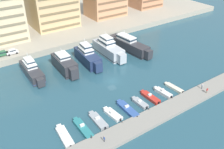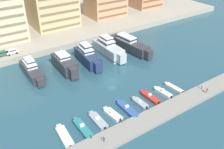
{
  "view_description": "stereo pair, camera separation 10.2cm",
  "coord_description": "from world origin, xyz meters",
  "px_view_note": "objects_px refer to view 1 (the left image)",
  "views": [
    {
      "loc": [
        -37.3,
        -54.01,
        41.85
      ],
      "look_at": [
        -0.09,
        -0.13,
        2.5
      ],
      "focal_mm": 40.0,
      "sensor_mm": 36.0,
      "label": 1
    },
    {
      "loc": [
        -37.21,
        -54.07,
        41.85
      ],
      "look_at": [
        -0.09,
        -0.13,
        2.5
      ],
      "focal_mm": 40.0,
      "sensor_mm": 36.0,
      "label": 2
    }
  ],
  "objects_px": {
    "yacht_charcoal_left": "(65,64)",
    "motorboat_white_right": "(163,92)",
    "motorboat_red_mid_right": "(150,97)",
    "car_white_mid_left": "(12,52)",
    "motorboat_grey_center_right": "(140,103)",
    "motorboat_white_center_left": "(113,114)",
    "pedestrian_near_edge": "(207,90)",
    "yacht_charcoal_far_left": "(32,70)",
    "motorboat_white_far_left": "(64,136)",
    "car_green_left": "(2,53)",
    "motorboat_cream_far_right": "(174,88)",
    "motorboat_blue_center": "(127,109)",
    "motorboat_grey_mid_left": "(98,120)",
    "pedestrian_far_side": "(202,86)",
    "motorboat_teal_left": "(83,128)",
    "pedestrian_mid_deck": "(104,139)",
    "yacht_charcoal_center": "(129,45)",
    "yacht_silver_center_left": "(108,49)",
    "yacht_navy_mid_left": "(88,57)"
  },
  "relations": [
    {
      "from": "motorboat_white_center_left",
      "to": "pedestrian_mid_deck",
      "type": "relative_size",
      "value": 4.13
    },
    {
      "from": "yacht_charcoal_center",
      "to": "motorboat_grey_center_right",
      "type": "bearing_deg",
      "value": -122.88
    },
    {
      "from": "yacht_navy_mid_left",
      "to": "motorboat_blue_center",
      "type": "bearing_deg",
      "value": -99.19
    },
    {
      "from": "motorboat_cream_far_right",
      "to": "car_green_left",
      "type": "relative_size",
      "value": 1.67
    },
    {
      "from": "motorboat_white_far_left",
      "to": "motorboat_blue_center",
      "type": "bearing_deg",
      "value": -1.29
    },
    {
      "from": "car_green_left",
      "to": "yacht_charcoal_left",
      "type": "bearing_deg",
      "value": -49.66
    },
    {
      "from": "motorboat_teal_left",
      "to": "pedestrian_near_edge",
      "type": "distance_m",
      "value": 36.66
    },
    {
      "from": "motorboat_white_far_left",
      "to": "motorboat_cream_far_right",
      "type": "distance_m",
      "value": 35.42
    },
    {
      "from": "motorboat_blue_center",
      "to": "pedestrian_near_edge",
      "type": "distance_m",
      "value": 23.87
    },
    {
      "from": "motorboat_white_far_left",
      "to": "motorboat_blue_center",
      "type": "distance_m",
      "value": 17.86
    },
    {
      "from": "yacht_charcoal_center",
      "to": "motorboat_blue_center",
      "type": "height_order",
      "value": "yacht_charcoal_center"
    },
    {
      "from": "yacht_charcoal_left",
      "to": "motorboat_white_right",
      "type": "bearing_deg",
      "value": -58.6
    },
    {
      "from": "motorboat_teal_left",
      "to": "motorboat_blue_center",
      "type": "bearing_deg",
      "value": -0.78
    },
    {
      "from": "car_green_left",
      "to": "pedestrian_mid_deck",
      "type": "bearing_deg",
      "value": -81.37
    },
    {
      "from": "motorboat_red_mid_right",
      "to": "motorboat_cream_far_right",
      "type": "xyz_separation_m",
      "value": [
        9.08,
        -0.4,
        -0.11
      ]
    },
    {
      "from": "motorboat_grey_mid_left",
      "to": "pedestrian_mid_deck",
      "type": "relative_size",
      "value": 4.71
    },
    {
      "from": "yacht_charcoal_center",
      "to": "motorboat_grey_mid_left",
      "type": "xyz_separation_m",
      "value": [
        -31.62,
        -28.14,
        -1.85
      ]
    },
    {
      "from": "motorboat_grey_mid_left",
      "to": "pedestrian_near_edge",
      "type": "distance_m",
      "value": 32.41
    },
    {
      "from": "motorboat_white_far_left",
      "to": "motorboat_grey_center_right",
      "type": "xyz_separation_m",
      "value": [
        22.26,
        -0.2,
        -0.05
      ]
    },
    {
      "from": "motorboat_white_far_left",
      "to": "motorboat_blue_center",
      "type": "xyz_separation_m",
      "value": [
        17.86,
        -0.4,
        -0.04
      ]
    },
    {
      "from": "yacht_navy_mid_left",
      "to": "yacht_charcoal_far_left",
      "type": "bearing_deg",
      "value": 171.97
    },
    {
      "from": "motorboat_blue_center",
      "to": "yacht_charcoal_left",
      "type": "bearing_deg",
      "value": 98.54
    },
    {
      "from": "yacht_charcoal_left",
      "to": "pedestrian_far_side",
      "type": "distance_m",
      "value": 43.45
    },
    {
      "from": "motorboat_grey_center_right",
      "to": "car_white_mid_left",
      "type": "height_order",
      "value": "car_white_mid_left"
    },
    {
      "from": "motorboat_white_far_left",
      "to": "yacht_charcoal_left",
      "type": "bearing_deg",
      "value": 64.13
    },
    {
      "from": "motorboat_grey_mid_left",
      "to": "motorboat_grey_center_right",
      "type": "xyz_separation_m",
      "value": [
        13.1,
        -0.51,
        0.02
      ]
    },
    {
      "from": "motorboat_red_mid_right",
      "to": "motorboat_grey_center_right",
      "type": "bearing_deg",
      "value": -174.84
    },
    {
      "from": "motorboat_blue_center",
      "to": "motorboat_white_right",
      "type": "relative_size",
      "value": 1.32
    },
    {
      "from": "motorboat_white_right",
      "to": "motorboat_white_far_left",
      "type": "bearing_deg",
      "value": 179.53
    },
    {
      "from": "yacht_silver_center_left",
      "to": "yacht_charcoal_center",
      "type": "relative_size",
      "value": 0.83
    },
    {
      "from": "motorboat_grey_center_right",
      "to": "motorboat_white_center_left",
      "type": "bearing_deg",
      "value": 177.2
    },
    {
      "from": "motorboat_white_center_left",
      "to": "motorboat_blue_center",
      "type": "distance_m",
      "value": 4.37
    },
    {
      "from": "motorboat_white_center_left",
      "to": "motorboat_cream_far_right",
      "type": "height_order",
      "value": "motorboat_white_center_left"
    },
    {
      "from": "motorboat_teal_left",
      "to": "pedestrian_mid_deck",
      "type": "height_order",
      "value": "pedestrian_mid_deck"
    },
    {
      "from": "yacht_silver_center_left",
      "to": "motorboat_grey_mid_left",
      "type": "height_order",
      "value": "yacht_silver_center_left"
    },
    {
      "from": "motorboat_white_far_left",
      "to": "car_green_left",
      "type": "relative_size",
      "value": 1.95
    },
    {
      "from": "yacht_charcoal_left",
      "to": "motorboat_white_right",
      "type": "relative_size",
      "value": 2.33
    },
    {
      "from": "motorboat_teal_left",
      "to": "motorboat_grey_mid_left",
      "type": "bearing_deg",
      "value": 6.7
    },
    {
      "from": "yacht_charcoal_far_left",
      "to": "pedestrian_mid_deck",
      "type": "relative_size",
      "value": 10.55
    },
    {
      "from": "motorboat_red_mid_right",
      "to": "car_white_mid_left",
      "type": "xyz_separation_m",
      "value": [
        -24.75,
        45.41,
        2.89
      ]
    },
    {
      "from": "motorboat_white_far_left",
      "to": "motorboat_cream_far_right",
      "type": "xyz_separation_m",
      "value": [
        35.41,
        -0.23,
        -0.14
      ]
    },
    {
      "from": "motorboat_grey_mid_left",
      "to": "motorboat_white_center_left",
      "type": "xyz_separation_m",
      "value": [
        4.38,
        -0.08,
        -0.03
      ]
    },
    {
      "from": "motorboat_red_mid_right",
      "to": "motorboat_white_center_left",
      "type": "bearing_deg",
      "value": 179.73
    },
    {
      "from": "motorboat_teal_left",
      "to": "car_white_mid_left",
      "type": "bearing_deg",
      "value": 93.85
    },
    {
      "from": "motorboat_red_mid_right",
      "to": "motorboat_cream_far_right",
      "type": "bearing_deg",
      "value": -2.53
    },
    {
      "from": "motorboat_grey_mid_left",
      "to": "motorboat_white_center_left",
      "type": "height_order",
      "value": "motorboat_white_center_left"
    },
    {
      "from": "motorboat_teal_left",
      "to": "motorboat_white_right",
      "type": "relative_size",
      "value": 1.29
    },
    {
      "from": "pedestrian_mid_deck",
      "to": "motorboat_grey_center_right",
      "type": "bearing_deg",
      "value": 22.77
    },
    {
      "from": "pedestrian_near_edge",
      "to": "yacht_charcoal_far_left",
      "type": "bearing_deg",
      "value": 133.64
    },
    {
      "from": "yacht_charcoal_left",
      "to": "pedestrian_far_side",
      "type": "relative_size",
      "value": 8.74
    }
  ]
}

